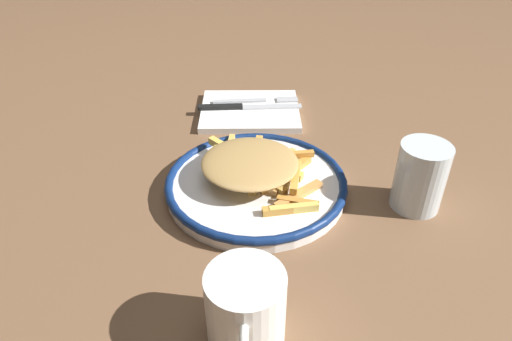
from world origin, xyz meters
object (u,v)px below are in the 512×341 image
Objects in this scene: plate at (256,184)px; fork at (256,101)px; water_glass at (420,177)px; knife at (241,107)px; coffee_mug at (246,308)px; fries_heap at (255,166)px; napkin at (250,111)px.

plate is 1.60× the size of fork.
knife is at bearing -136.73° from water_glass.
fries_heap is at bearing 178.67° from coffee_mug.
knife is at bearing -45.54° from fork.
knife is at bearing -172.55° from fries_heap.
plate is 1.34× the size of fries_heap.
coffee_mug is (0.52, 0.03, 0.03)m from knife.
water_glass is 0.34m from coffee_mug.
water_glass reaches higher than fries_heap.
plate is 0.24m from water_glass.
coffee_mug reaches higher than napkin.
fries_heap is 0.28m from fork.
fork is (-0.28, -0.00, -0.03)m from fries_heap.
fries_heap is 0.25m from knife.
napkin is 0.03m from fork.
fork is at bearing 157.36° from napkin.
coffee_mug is at bearing -0.47° from fork.
fork is at bearing -142.94° from water_glass.
knife reaches higher than napkin.
knife is 0.40m from water_glass.
napkin is at bearing -22.64° from fork.
plate is at bearing -97.39° from water_glass.
coffee_mug is at bearing 0.84° from napkin.
knife is 2.03× the size of water_glass.
plate is at bearing 9.99° from fries_heap.
fork is at bearing -179.37° from plate.
plate is at bearing 7.53° from knife.
coffee_mug reaches higher than knife.
water_glass is at bearing 43.27° from knife.
water_glass is (0.32, 0.24, 0.04)m from fork.
knife is (0.03, -0.03, 0.00)m from fork.
coffee_mug is at bearing -46.78° from water_glass.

